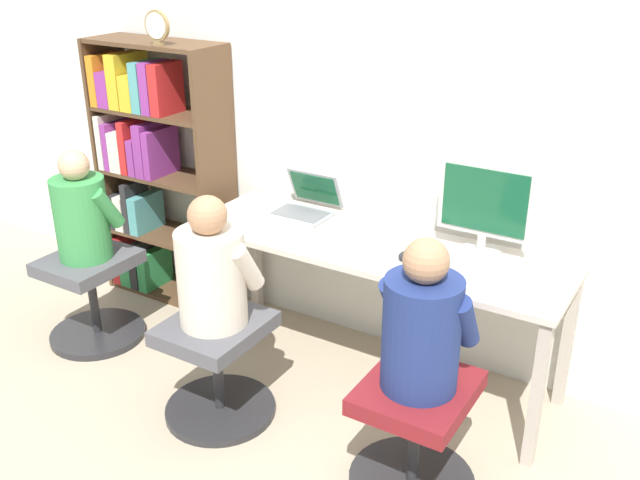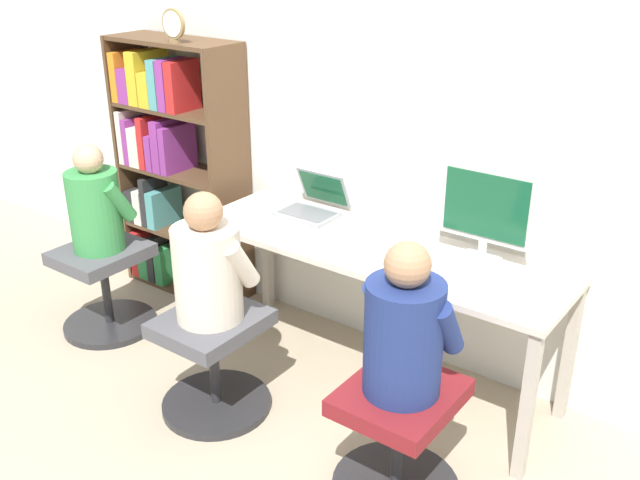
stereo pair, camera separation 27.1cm
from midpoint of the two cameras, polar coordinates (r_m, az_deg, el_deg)
name	(u,v)px [view 2 (the right image)]	position (r m, az deg, el deg)	size (l,w,h in m)	color
ground_plane	(338,403)	(3.54, 3.67, -12.91)	(14.00, 14.00, 0.00)	tan
wall_back	(418,112)	(3.51, 10.12, 9.99)	(10.00, 0.05, 2.60)	silver
desk	(374,261)	(3.42, 6.62, -1.69)	(1.87, 0.58, 0.73)	beige
desktop_monitor	(486,213)	(3.26, 15.46, 2.05)	(0.43, 0.18, 0.43)	beige
laptop	(312,205)	(3.73, 1.47, 2.75)	(0.30, 0.30, 0.21)	gray
keyboard	(462,279)	(3.11, 13.74, -3.08)	(0.46, 0.15, 0.03)	#B2B2B7
computer_mouse_by_keyboard	(403,259)	(3.24, 9.07, -1.52)	(0.06, 0.09, 0.03)	black
office_chair_left	(398,437)	(2.94, 8.99, -15.34)	(0.52, 0.52, 0.49)	#262628
office_chair_right	(214,359)	(3.38, -6.21, -9.47)	(0.52, 0.52, 0.49)	#262628
person_at_monitor	(405,330)	(2.67, 9.70, -7.15)	(0.36, 0.31, 0.62)	navy
person_at_laptop	(208,266)	(3.14, -6.54, -2.15)	(0.37, 0.31, 0.60)	beige
bookshelf	(166,163)	(4.38, -10.51, 6.06)	(0.82, 0.33, 1.54)	#513823
desk_clock	(173,25)	(3.98, -9.68, 16.60)	(0.16, 0.03, 0.18)	olive
office_chair_side	(105,284)	(4.15, -15.03, -3.49)	(0.52, 0.52, 0.49)	#262628
person_near_shelf	(95,205)	(3.96, -15.70, 2.68)	(0.34, 0.30, 0.59)	#388C47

